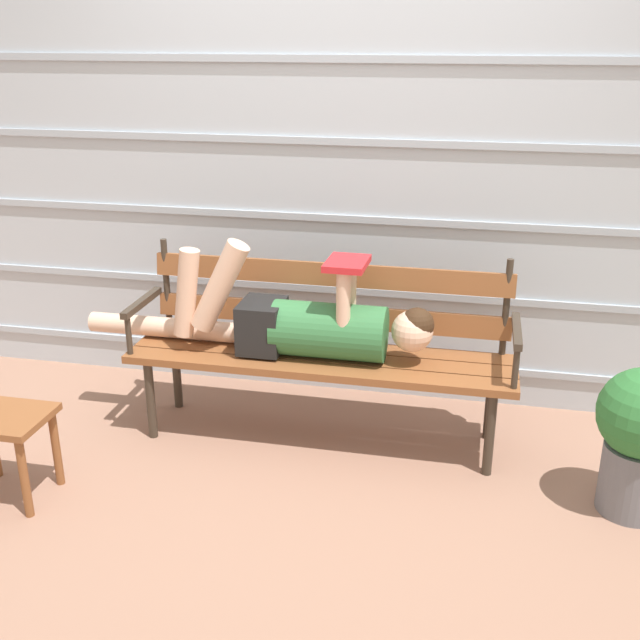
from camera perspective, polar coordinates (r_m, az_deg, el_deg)
The scene contains 5 objects.
ground_plane at distance 3.68m, azimuth -0.35°, elevation -9.57°, with size 12.00×12.00×0.00m, color #936B56.
house_siding at distance 3.91m, azimuth 1.82°, elevation 10.52°, with size 5.49×0.08×2.32m.
park_bench at distance 3.61m, azimuth 0.22°, elevation -1.49°, with size 1.82×0.44×0.90m.
reclining_person at distance 3.53m, azimuth -1.54°, elevation -0.19°, with size 1.72×0.26×0.56m.
footstool at distance 3.45m, azimuth -22.71°, elevation -7.77°, with size 0.38×0.30×0.39m.
Camera 1 is at (0.68, -3.10, 1.87)m, focal length 42.56 mm.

